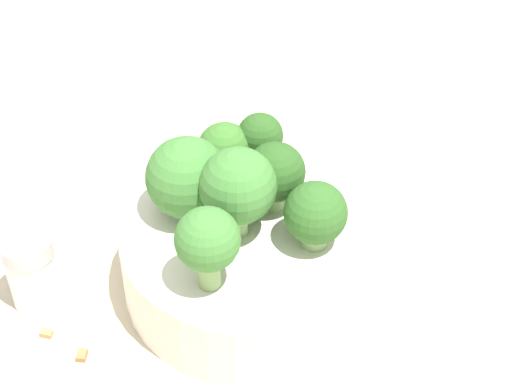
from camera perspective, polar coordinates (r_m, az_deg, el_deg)
The scene contains 12 objects.
ground_plane at distance 0.61m, azimuth 0.00°, elevation -6.09°, with size 3.00×3.00×0.00m, color beige.
bowl at distance 0.59m, azimuth 0.00°, elevation -4.35°, with size 0.18×0.18×0.05m, color silver.
broccoli_floret_0 at distance 0.57m, azimuth -4.61°, elevation 0.92°, with size 0.06×0.06×0.06m.
broccoli_floret_1 at distance 0.55m, azimuth -1.21°, elevation 0.34°, with size 0.05×0.05×0.07m.
broccoli_floret_2 at distance 0.55m, azimuth 3.99°, elevation -1.50°, with size 0.04×0.04×0.05m.
broccoli_floret_3 at distance 0.52m, azimuth -3.47°, elevation -3.25°, with size 0.04×0.04×0.06m.
broccoli_floret_4 at distance 0.60m, azimuth 0.27°, elevation 3.51°, with size 0.03×0.03×0.05m.
broccoli_floret_5 at distance 0.57m, azimuth 1.59°, elevation 1.17°, with size 0.04×0.04×0.05m.
broccoli_floret_6 at distance 0.60m, azimuth -2.10°, elevation 2.75°, with size 0.04×0.04×0.05m.
pepper_shaker at distance 0.60m, azimuth -14.71°, elevation -5.03°, with size 0.04×0.04×0.06m.
almond_crumb_0 at distance 0.59m, azimuth -13.82°, elevation -9.01°, with size 0.01×0.01×0.01m, color #AD7F4C.
almond_crumb_1 at distance 0.58m, azimuth -11.56°, elevation -10.48°, with size 0.01×0.01×0.01m, color olive.
Camera 1 is at (-0.36, -0.21, 0.45)m, focal length 60.00 mm.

